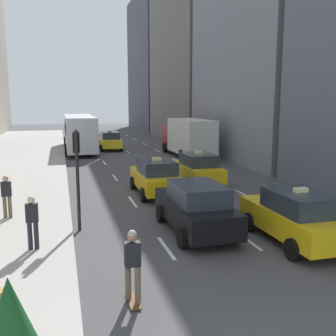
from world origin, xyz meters
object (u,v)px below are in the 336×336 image
(city_bus, at_px, (79,132))
(taxi_second, at_px, (156,177))
(traffic_light_pole, at_px, (77,164))
(taxi_lead, at_px, (296,216))
(pedestrian_mid_block, at_px, (32,220))
(skateboarder, at_px, (133,263))
(taxi_third, at_px, (197,168))
(box_truck, at_px, (187,136))
(pedestrian_far_walking, at_px, (7,195))
(sedan_silver_behind, at_px, (196,207))
(taxi_fourth, at_px, (110,141))

(city_bus, bearing_deg, taxi_second, -81.55)
(city_bus, distance_m, traffic_light_pole, 23.58)
(taxi_lead, bearing_deg, pedestrian_mid_block, 171.73)
(taxi_lead, distance_m, skateboarder, 6.33)
(taxi_third, height_order, skateboarder, taxi_third)
(box_truck, height_order, pedestrian_far_walking, box_truck)
(taxi_lead, bearing_deg, pedestrian_far_walking, 152.49)
(sedan_silver_behind, bearing_deg, taxi_fourth, 90.00)
(taxi_fourth, height_order, box_truck, box_truck)
(taxi_lead, height_order, box_truck, box_truck)
(taxi_lead, distance_m, traffic_light_pole, 7.61)
(skateboarder, bearing_deg, taxi_fourth, 84.08)
(taxi_second, xyz_separation_m, box_truck, (5.60, 12.20, 0.83))
(taxi_second, bearing_deg, skateboarder, -106.33)
(sedan_silver_behind, distance_m, skateboarder, 5.27)
(skateboarder, height_order, pedestrian_far_walking, pedestrian_far_walking)
(pedestrian_mid_block, xyz_separation_m, pedestrian_far_walking, (-1.16, 3.68, 0.00))
(pedestrian_mid_block, relative_size, traffic_light_pole, 0.46)
(taxi_lead, distance_m, box_truck, 20.20)
(sedan_silver_behind, relative_size, traffic_light_pole, 1.28)
(city_bus, height_order, pedestrian_far_walking, city_bus)
(taxi_lead, distance_m, sedan_silver_behind, 3.34)
(taxi_fourth, bearing_deg, taxi_second, -90.00)
(taxi_lead, bearing_deg, taxi_second, 109.78)
(taxi_third, height_order, box_truck, box_truck)
(taxi_fourth, relative_size, sedan_silver_behind, 0.96)
(taxi_third, relative_size, traffic_light_pole, 1.22)
(pedestrian_far_walking, bearing_deg, taxi_fourth, 73.21)
(taxi_second, height_order, pedestrian_far_walking, taxi_second)
(taxi_second, height_order, sedan_silver_behind, taxi_second)
(pedestrian_far_walking, distance_m, traffic_light_pole, 3.38)
(city_bus, bearing_deg, sedan_silver_behind, -83.56)
(city_bus, relative_size, box_truck, 1.38)
(skateboarder, height_order, traffic_light_pole, traffic_light_pole)
(taxi_lead, height_order, city_bus, city_bus)
(taxi_third, bearing_deg, traffic_light_pole, -136.44)
(box_truck, distance_m, traffic_light_pole, 19.36)
(taxi_fourth, relative_size, skateboarder, 2.52)
(pedestrian_mid_block, bearing_deg, taxi_second, 50.76)
(taxi_lead, distance_m, pedestrian_mid_block, 8.28)
(taxi_third, relative_size, sedan_silver_behind, 0.96)
(sedan_silver_behind, xyz_separation_m, pedestrian_far_walking, (-6.55, 3.05, 0.16))
(sedan_silver_behind, distance_m, pedestrian_far_walking, 7.23)
(taxi_lead, height_order, pedestrian_mid_block, taxi_lead)
(taxi_fourth, relative_size, box_truck, 0.52)
(pedestrian_far_walking, bearing_deg, city_bus, 80.30)
(box_truck, bearing_deg, taxi_third, -105.06)
(taxi_third, xyz_separation_m, sedan_silver_behind, (-2.80, -7.77, 0.02))
(city_bus, height_order, traffic_light_pole, traffic_light_pole)
(taxi_third, relative_size, pedestrian_far_walking, 2.67)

